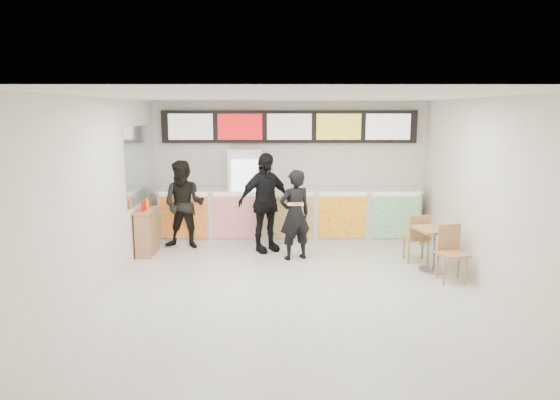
{
  "coord_description": "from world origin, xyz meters",
  "views": [
    {
      "loc": [
        -0.23,
        -7.44,
        2.81
      ],
      "look_at": [
        -0.21,
        1.2,
        1.24
      ],
      "focal_mm": 32.0,
      "sensor_mm": 36.0,
      "label": 1
    }
  ],
  "objects_px": {
    "customer_main": "(295,215)",
    "customer_left": "(184,205)",
    "service_counter": "(289,215)",
    "condiment_ledge": "(147,231)",
    "drinks_fridge": "(246,195)",
    "customer_mid": "(265,203)",
    "cafe_table": "(433,241)"
  },
  "relations": [
    {
      "from": "service_counter",
      "to": "customer_left",
      "type": "bearing_deg",
      "value": -165.9
    },
    {
      "from": "customer_main",
      "to": "condiment_ledge",
      "type": "bearing_deg",
      "value": -30.79
    },
    {
      "from": "customer_main",
      "to": "condiment_ledge",
      "type": "height_order",
      "value": "customer_main"
    },
    {
      "from": "drinks_fridge",
      "to": "customer_mid",
      "type": "relative_size",
      "value": 1.01
    },
    {
      "from": "drinks_fridge",
      "to": "cafe_table",
      "type": "relative_size",
      "value": 1.22
    },
    {
      "from": "customer_main",
      "to": "customer_mid",
      "type": "height_order",
      "value": "customer_mid"
    },
    {
      "from": "customer_left",
      "to": "customer_main",
      "type": "bearing_deg",
      "value": -11.21
    },
    {
      "from": "customer_main",
      "to": "customer_left",
      "type": "relative_size",
      "value": 0.95
    },
    {
      "from": "customer_left",
      "to": "service_counter",
      "type": "bearing_deg",
      "value": 22.65
    },
    {
      "from": "service_counter",
      "to": "cafe_table",
      "type": "bearing_deg",
      "value": -39.84
    },
    {
      "from": "service_counter",
      "to": "condiment_ledge",
      "type": "relative_size",
      "value": 5.23
    },
    {
      "from": "service_counter",
      "to": "cafe_table",
      "type": "xyz_separation_m",
      "value": [
        2.49,
        -2.07,
        -0.03
      ]
    },
    {
      "from": "customer_main",
      "to": "customer_left",
      "type": "bearing_deg",
      "value": -43.75
    },
    {
      "from": "customer_mid",
      "to": "cafe_table",
      "type": "bearing_deg",
      "value": -53.97
    },
    {
      "from": "customer_mid",
      "to": "condiment_ledge",
      "type": "xyz_separation_m",
      "value": [
        -2.31,
        -0.21,
        -0.54
      ]
    },
    {
      "from": "service_counter",
      "to": "cafe_table",
      "type": "distance_m",
      "value": 3.24
    },
    {
      "from": "customer_mid",
      "to": "condiment_ledge",
      "type": "bearing_deg",
      "value": 154.4
    },
    {
      "from": "cafe_table",
      "to": "condiment_ledge",
      "type": "bearing_deg",
      "value": 153.87
    },
    {
      "from": "customer_main",
      "to": "customer_left",
      "type": "xyz_separation_m",
      "value": [
        -2.24,
        0.8,
        0.04
      ]
    },
    {
      "from": "cafe_table",
      "to": "customer_mid",
      "type": "bearing_deg",
      "value": 142.11
    },
    {
      "from": "drinks_fridge",
      "to": "condiment_ledge",
      "type": "bearing_deg",
      "value": -151.65
    },
    {
      "from": "customer_left",
      "to": "condiment_ledge",
      "type": "relative_size",
      "value": 1.7
    },
    {
      "from": "service_counter",
      "to": "customer_left",
      "type": "xyz_separation_m",
      "value": [
        -2.16,
        -0.54,
        0.33
      ]
    },
    {
      "from": "drinks_fridge",
      "to": "service_counter",
      "type": "bearing_deg",
      "value": -0.99
    },
    {
      "from": "drinks_fridge",
      "to": "customer_main",
      "type": "height_order",
      "value": "drinks_fridge"
    },
    {
      "from": "service_counter",
      "to": "customer_main",
      "type": "height_order",
      "value": "customer_main"
    },
    {
      "from": "customer_main",
      "to": "customer_mid",
      "type": "bearing_deg",
      "value": -67.59
    },
    {
      "from": "drinks_fridge",
      "to": "customer_mid",
      "type": "bearing_deg",
      "value": -62.05
    },
    {
      "from": "drinks_fridge",
      "to": "customer_mid",
      "type": "distance_m",
      "value": 0.91
    },
    {
      "from": "drinks_fridge",
      "to": "customer_mid",
      "type": "xyz_separation_m",
      "value": [
        0.43,
        -0.81,
        -0.01
      ]
    },
    {
      "from": "condiment_ledge",
      "to": "customer_left",
      "type": "bearing_deg",
      "value": 34.76
    },
    {
      "from": "cafe_table",
      "to": "condiment_ledge",
      "type": "relative_size",
      "value": 1.54
    }
  ]
}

